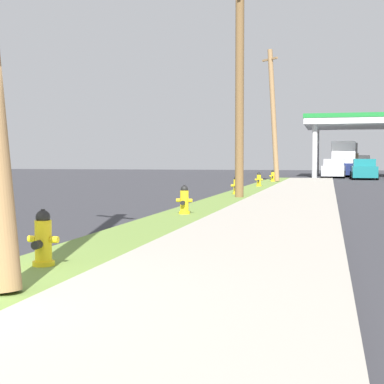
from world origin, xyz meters
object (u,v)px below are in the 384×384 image
(fire_hydrant_fifth, at_px, (273,176))
(truck_navy_at_forecourt, at_px, (342,160))
(car_silver_by_far_pump, at_px, (334,169))
(car_teal_by_near_pump, at_px, (364,170))
(fire_hydrant_nearest, at_px, (43,241))
(fire_hydrant_third, at_px, (236,186))
(truck_tan_on_apron, at_px, (346,160))
(utility_pole_background, at_px, (273,114))
(fire_hydrant_second, at_px, (184,201))
(fire_hydrant_fourth, at_px, (259,180))
(truck_white_at_far_bay, at_px, (360,166))
(utility_pole_midground, at_px, (240,83))

(fire_hydrant_fifth, distance_m, truck_navy_at_forecourt, 16.97)
(car_silver_by_far_pump, height_order, truck_navy_at_forecourt, truck_navy_at_forecourt)
(fire_hydrant_fifth, bearing_deg, car_teal_by_near_pump, 56.57)
(fire_hydrant_nearest, xyz_separation_m, fire_hydrant_third, (-0.01, 16.04, 0.00))
(fire_hydrant_nearest, xyz_separation_m, truck_tan_on_apron, (5.18, 50.50, 1.04))
(fire_hydrant_fifth, height_order, utility_pole_background, utility_pole_background)
(fire_hydrant_second, relative_size, car_teal_by_near_pump, 0.17)
(fire_hydrant_fourth, height_order, car_silver_by_far_pump, car_silver_by_far_pump)
(fire_hydrant_third, distance_m, truck_tan_on_apron, 34.86)
(utility_pole_background, relative_size, truck_white_at_far_bay, 1.56)
(fire_hydrant_fifth, bearing_deg, utility_pole_midground, -89.03)
(fire_hydrant_third, xyz_separation_m, utility_pole_background, (0.11, 14.30, 4.00))
(utility_pole_midground, bearing_deg, fire_hydrant_second, -93.06)
(fire_hydrant_third, bearing_deg, utility_pole_background, 89.56)
(fire_hydrant_second, xyz_separation_m, fire_hydrant_third, (-0.04, 8.64, 0.00))
(car_teal_by_near_pump, xyz_separation_m, car_silver_by_far_pump, (-2.19, 3.50, 0.00))
(fire_hydrant_fourth, bearing_deg, truck_navy_at_forecourt, 78.39)
(fire_hydrant_second, xyz_separation_m, fire_hydrant_fifth, (0.10, 22.66, 0.00))
(fire_hydrant_second, relative_size, truck_white_at_far_bay, 0.14)
(truck_tan_on_apron, bearing_deg, fire_hydrant_nearest, -95.86)
(fire_hydrant_fourth, xyz_separation_m, fire_hydrant_fifth, (0.08, 6.80, 0.00))
(utility_pole_midground, xyz_separation_m, car_silver_by_far_pump, (3.66, 28.61, -3.60))
(fire_hydrant_nearest, relative_size, truck_white_at_far_bay, 0.14)
(truck_navy_at_forecourt, bearing_deg, fire_hydrant_second, -96.96)
(fire_hydrant_fourth, relative_size, fire_hydrant_fifth, 1.00)
(fire_hydrant_nearest, xyz_separation_m, fire_hydrant_fourth, (0.04, 23.27, 0.00))
(fire_hydrant_second, bearing_deg, truck_navy_at_forecourt, 83.04)
(fire_hydrant_nearest, relative_size, utility_pole_background, 0.09)
(fire_hydrant_fourth, height_order, utility_pole_midground, utility_pole_midground)
(fire_hydrant_third, relative_size, truck_navy_at_forecourt, 0.12)
(fire_hydrant_fourth, distance_m, car_teal_by_near_pump, 17.23)
(car_teal_by_near_pump, bearing_deg, fire_hydrant_second, -101.02)
(fire_hydrant_nearest, height_order, fire_hydrant_fifth, same)
(utility_pole_background, distance_m, truck_white_at_far_bay, 24.69)
(fire_hydrant_third, distance_m, fire_hydrant_fourth, 7.23)
(fire_hydrant_fourth, distance_m, car_silver_by_far_pump, 19.98)
(utility_pole_midground, height_order, utility_pole_background, utility_pole_background)
(fire_hydrant_fourth, height_order, car_teal_by_near_pump, car_teal_by_near_pump)
(fire_hydrant_nearest, distance_m, fire_hydrant_third, 16.04)
(car_teal_by_near_pump, bearing_deg, truck_tan_on_apron, 95.46)
(fire_hydrant_second, bearing_deg, utility_pole_midground, 86.94)
(fire_hydrant_nearest, height_order, car_teal_by_near_pump, car_teal_by_near_pump)
(utility_pole_background, bearing_deg, fire_hydrant_third, -90.44)
(utility_pole_midground, relative_size, car_silver_by_far_pump, 1.79)
(fire_hydrant_fourth, bearing_deg, utility_pole_midground, -87.77)
(utility_pole_background, bearing_deg, car_teal_by_near_pump, 55.66)
(truck_white_at_far_bay, bearing_deg, car_silver_by_far_pump, -103.56)
(fire_hydrant_second, relative_size, fire_hydrant_third, 1.00)
(car_teal_by_near_pump, distance_m, truck_tan_on_apron, 11.23)
(car_teal_by_near_pump, bearing_deg, fire_hydrant_third, -105.03)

